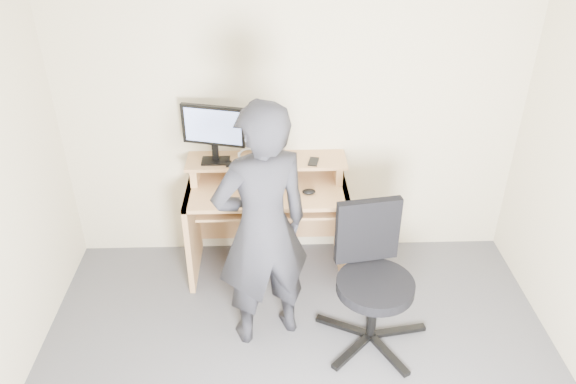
{
  "coord_description": "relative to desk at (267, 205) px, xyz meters",
  "views": [
    {
      "loc": [
        -0.16,
        -2.14,
        2.87
      ],
      "look_at": [
        -0.06,
        1.05,
        0.95
      ],
      "focal_mm": 35.0,
      "sensor_mm": 36.0,
      "label": 1
    }
  ],
  "objects": [
    {
      "name": "back_wall",
      "position": [
        0.2,
        0.22,
        0.7
      ],
      "size": [
        3.5,
        0.02,
        2.5
      ],
      "primitive_type": "cube",
      "color": "beige",
      "rests_on": "ground"
    },
    {
      "name": "desk",
      "position": [
        0.0,
        0.0,
        0.0
      ],
      "size": [
        1.2,
        0.6,
        0.91
      ],
      "color": "tan",
      "rests_on": "ground"
    },
    {
      "name": "monitor",
      "position": [
        -0.38,
        0.04,
        0.63
      ],
      "size": [
        0.46,
        0.15,
        0.45
      ],
      "rotation": [
        0.0,
        0.0,
        -0.26
      ],
      "color": "black",
      "rests_on": "desk"
    },
    {
      "name": "external_drive",
      "position": [
        0.04,
        0.1,
        0.46
      ],
      "size": [
        0.1,
        0.14,
        0.2
      ],
      "primitive_type": "cube",
      "rotation": [
        0.0,
        0.0,
        0.22
      ],
      "color": "black",
      "rests_on": "desk"
    },
    {
      "name": "travel_mug",
      "position": [
        0.1,
        0.04,
        0.45
      ],
      "size": [
        0.1,
        0.1,
        0.18
      ],
      "primitive_type": "cylinder",
      "rotation": [
        0.0,
        0.0,
        -0.28
      ],
      "color": "silver",
      "rests_on": "desk"
    },
    {
      "name": "smartphone",
      "position": [
        0.35,
        0.01,
        0.37
      ],
      "size": [
        0.09,
        0.14,
        0.01
      ],
      "primitive_type": "cube",
      "rotation": [
        0.0,
        0.0,
        -0.22
      ],
      "color": "black",
      "rests_on": "desk"
    },
    {
      "name": "charger",
      "position": [
        -0.28,
        -0.03,
        0.38
      ],
      "size": [
        0.05,
        0.04,
        0.03
      ],
      "primitive_type": "cube",
      "rotation": [
        0.0,
        0.0,
        0.12
      ],
      "color": "black",
      "rests_on": "desk"
    },
    {
      "name": "headphones",
      "position": [
        -0.14,
        0.13,
        0.37
      ],
      "size": [
        0.16,
        0.16,
        0.06
      ],
      "primitive_type": "torus",
      "rotation": [
        0.26,
        0.0,
        -0.04
      ],
      "color": "silver",
      "rests_on": "desk"
    },
    {
      "name": "keyboard",
      "position": [
        0.05,
        -0.17,
        0.12
      ],
      "size": [
        0.48,
        0.25,
        0.03
      ],
      "primitive_type": "cube",
      "rotation": [
        0.0,
        0.0,
        0.15
      ],
      "color": "black",
      "rests_on": "desk"
    },
    {
      "name": "mouse",
      "position": [
        0.31,
        -0.18,
        0.22
      ],
      "size": [
        0.11,
        0.08,
        0.04
      ],
      "primitive_type": "ellipsoid",
      "rotation": [
        0.0,
        0.0,
        0.18
      ],
      "color": "black",
      "rests_on": "desk"
    },
    {
      "name": "office_chair",
      "position": [
        0.68,
        -0.82,
        -0.02
      ],
      "size": [
        0.76,
        0.76,
        0.97
      ],
      "rotation": [
        0.0,
        0.0,
        0.16
      ],
      "color": "black",
      "rests_on": "ground"
    },
    {
      "name": "person",
      "position": [
        -0.03,
        -0.78,
        0.32
      ],
      "size": [
        0.74,
        0.61,
        1.73
      ],
      "primitive_type": "imported",
      "rotation": [
        0.0,
        0.0,
        3.51
      ],
      "color": "black",
      "rests_on": "ground"
    }
  ]
}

